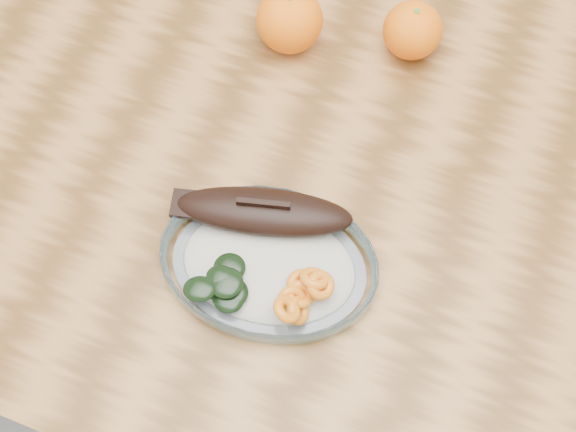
% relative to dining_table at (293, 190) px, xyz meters
% --- Properties ---
extents(ground, '(3.00, 3.00, 0.00)m').
position_rel_dining_table_xyz_m(ground, '(0.00, 0.00, -0.65)').
color(ground, slate).
rests_on(ground, ground).
extents(dining_table, '(1.20, 0.80, 0.75)m').
position_rel_dining_table_xyz_m(dining_table, '(0.00, 0.00, 0.00)').
color(dining_table, '#593715').
rests_on(dining_table, ground).
extents(plated_meal, '(0.50, 0.50, 0.07)m').
position_rel_dining_table_xyz_m(plated_meal, '(0.03, -0.15, 0.12)').
color(plated_meal, white).
rests_on(plated_meal, dining_table).
extents(orange_left, '(0.09, 0.09, 0.09)m').
position_rel_dining_table_xyz_m(orange_left, '(-0.06, 0.16, 0.14)').
color(orange_left, '#FF5205').
rests_on(orange_left, dining_table).
extents(orange_right, '(0.08, 0.08, 0.08)m').
position_rel_dining_table_xyz_m(orange_right, '(0.08, 0.20, 0.14)').
color(orange_right, '#FF5205').
rests_on(orange_right, dining_table).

